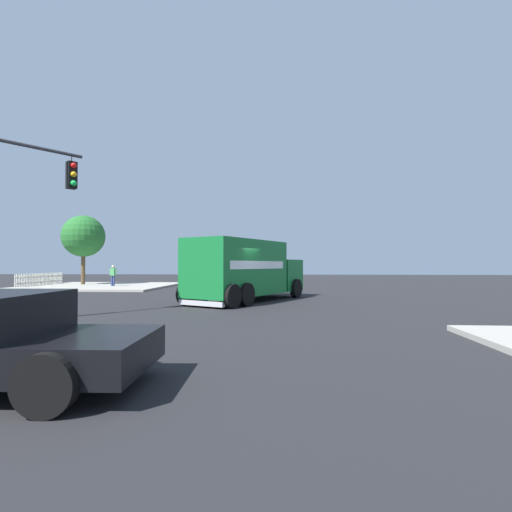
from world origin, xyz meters
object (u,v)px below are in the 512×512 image
(delivery_truck, at_px, (245,270))
(shade_tree_near, at_px, (83,236))
(pedestrian_near_corner, at_px, (113,274))
(sedan_maroon, at_px, (217,281))

(delivery_truck, height_order, shade_tree_near, shade_tree_near)
(delivery_truck, height_order, pedestrian_near_corner, delivery_truck)
(pedestrian_near_corner, bearing_deg, delivery_truck, 48.26)
(delivery_truck, distance_m, sedan_maroon, 9.26)
(sedan_maroon, bearing_deg, pedestrian_near_corner, -98.14)
(delivery_truck, bearing_deg, sedan_maroon, -161.91)
(delivery_truck, relative_size, pedestrian_near_corner, 4.93)
(delivery_truck, xyz_separation_m, shade_tree_near, (-12.11, -14.68, 2.61))
(shade_tree_near, bearing_deg, delivery_truck, 50.48)
(delivery_truck, distance_m, shade_tree_near, 19.22)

